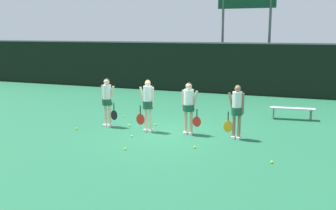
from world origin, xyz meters
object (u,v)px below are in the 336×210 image
Objects in this scene: player_2 at (189,104)px; tennis_ball_2 at (132,136)px; tennis_ball_0 at (124,116)px; tennis_ball_7 at (195,147)px; scoreboard at (247,6)px; bench_courtside at (292,110)px; player_1 at (148,102)px; tennis_ball_6 at (77,129)px; player_0 at (107,98)px; player_3 at (237,108)px; tennis_ball_5 at (125,149)px; tennis_ball_3 at (272,162)px; tennis_ball_1 at (155,124)px; tennis_ball_4 at (129,125)px.

player_2 is 27.00× the size of tennis_ball_2.
player_2 is 3.79m from tennis_ball_0.
tennis_ball_0 is at bearing 141.56° from tennis_ball_7.
bench_courtside is at bearing -64.82° from scoreboard.
tennis_ball_6 is (-2.45, -0.65, -1.01)m from player_1.
tennis_ball_7 is (3.75, -1.47, -1.00)m from player_0.
player_3 reaches higher than tennis_ball_7.
tennis_ball_2 is (1.66, -2.68, -0.00)m from tennis_ball_0.
player_0 is 3.20m from tennis_ball_5.
tennis_ball_6 is at bearing 171.56° from tennis_ball_7.
tennis_ball_3 is (2.95, -2.07, -1.01)m from player_2.
tennis_ball_5 is (0.45, -1.34, 0.00)m from tennis_ball_2.
tennis_ball_6 is (-2.34, -1.56, -0.00)m from tennis_ball_1.
tennis_ball_6 is at bearing 169.57° from tennis_ball_3.
player_1 is (-1.42, -10.32, -3.75)m from scoreboard.
scoreboard reaches higher than tennis_ball_5.
player_0 is 1.01× the size of player_3.
tennis_ball_5 is 0.95× the size of tennis_ball_7.
player_0 is 24.86× the size of tennis_ball_3.
tennis_ball_3 is 1.06× the size of tennis_ball_5.
tennis_ball_1 is 1.02× the size of tennis_ball_3.
player_1 is at bearing 147.82° from tennis_ball_7.
player_2 is at bearing 114.61° from tennis_ball_7.
bench_courtside reaches higher than tennis_ball_2.
tennis_ball_6 is at bearing -172.30° from player_1.
tennis_ball_6 is (-3.86, -10.97, -4.75)m from scoreboard.
scoreboard is 86.87× the size of tennis_ball_1.
player_2 is 24.56× the size of tennis_ball_6.
tennis_ball_6 is (-5.46, -0.79, -0.98)m from player_3.
tennis_ball_5 is at bearing -95.27° from scoreboard.
player_2 is 26.44× the size of tennis_ball_5.
player_2 is (3.07, 0.01, 0.01)m from player_0.
player_3 reaches higher than tennis_ball_2.
player_0 is at bearing -153.78° from tennis_ball_1.
player_1 is at bearing -175.68° from player_3.
player_0 is at bearing -155.78° from bench_courtside.
bench_courtside is at bearing 46.78° from player_2.
tennis_ball_2 is 4.67m from tennis_ball_3.
player_0 is 2.05m from tennis_ball_2.
player_2 is 2.83m from tennis_ball_5.
scoreboard reaches higher than player_3.
tennis_ball_4 is (-5.43, -3.33, -0.36)m from bench_courtside.
player_1 reaches higher than tennis_ball_4.
tennis_ball_0 is (-3.26, -8.52, -4.75)m from scoreboard.
player_3 reaches higher than tennis_ball_4.
tennis_ball_4 is (0.72, 0.28, -1.00)m from player_0.
tennis_ball_2 is at bearing -58.28° from tennis_ball_0.
tennis_ball_3 reaches higher than tennis_ball_5.
tennis_ball_3 reaches higher than tennis_ball_2.
tennis_ball_5 is (-4.23, -5.98, -0.36)m from bench_courtside.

